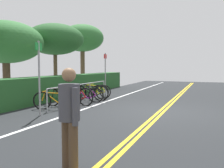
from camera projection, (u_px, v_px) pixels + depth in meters
ground_plane at (162, 112)px, 8.63m from camera, size 35.55×10.09×0.05m
centre_line_yellow_inner at (164, 112)px, 8.59m from camera, size 31.99×0.10×0.00m
centre_line_yellow_outer at (159, 111)px, 8.65m from camera, size 31.99×0.10×0.00m
bike_lane_stripe_white at (91, 107)px, 9.65m from camera, size 31.99×0.12×0.00m
bike_rack at (81, 88)px, 10.79m from camera, size 4.97×0.05×0.82m
bicycle_0 at (57, 100)px, 9.00m from camera, size 0.66×1.71×0.72m
bicycle_1 at (63, 97)px, 9.61m from camera, size 0.46×1.80×0.78m
bicycle_2 at (76, 96)px, 10.14m from camera, size 0.47×1.78×0.78m
bicycle_3 at (85, 95)px, 10.82m from camera, size 0.56×1.64×0.70m
bicycle_4 at (90, 93)px, 11.45m from camera, size 0.46×1.80×0.75m
bicycle_5 at (93, 91)px, 12.09m from camera, size 0.46×1.76×0.75m
bicycle_6 at (97, 91)px, 12.62m from camera, size 0.48×1.65×0.69m
pedestrian at (69, 113)px, 3.67m from camera, size 0.32×0.42×1.56m
sign_post_near at (39, 71)px, 7.79m from camera, size 0.36×0.08×2.39m
sign_post_far at (105, 70)px, 13.76m from camera, size 0.36×0.06×2.32m
hedge_backdrop at (66, 86)px, 12.83m from camera, size 13.92×0.96×1.12m
tree_mid at (6, 43)px, 11.78m from camera, size 3.56×3.56×3.76m
tree_far_right at (55, 40)px, 14.39m from camera, size 3.36×3.36×4.08m
tree_extra at (82, 38)px, 18.63m from camera, size 3.23×3.23×4.75m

